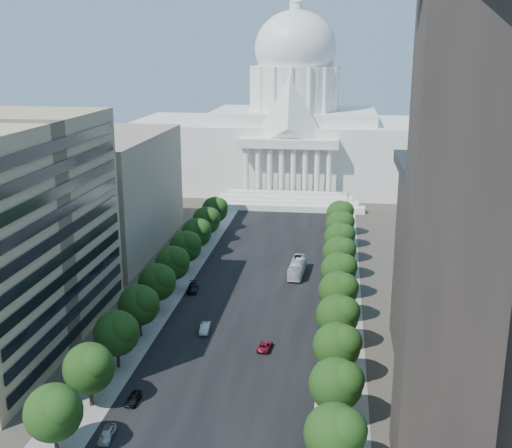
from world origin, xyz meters
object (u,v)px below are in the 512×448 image
at_px(car_silver, 205,328).
at_px(city_bus, 297,268).
at_px(car_parked, 107,434).
at_px(car_dark_a, 133,398).
at_px(car_red, 265,346).
at_px(car_dark_b, 193,288).

height_order(car_silver, city_bus, city_bus).
relative_size(car_silver, car_parked, 1.10).
bearing_deg(city_bus, car_parked, -103.47).
relative_size(car_dark_a, car_red, 0.89).
xyz_separation_m(car_dark_a, city_bus, (20.49, 59.53, 1.06)).
relative_size(car_silver, car_red, 1.05).
relative_size(car_dark_a, car_silver, 0.85).
bearing_deg(car_dark_a, car_red, 51.22).
xyz_separation_m(car_silver, car_dark_b, (-7.03, 20.14, -0.00)).
bearing_deg(car_dark_b, car_dark_a, -95.49).
height_order(car_red, car_parked, car_parked).
relative_size(car_dark_a, car_parked, 0.93).
xyz_separation_m(car_dark_a, car_dark_b, (-1.47, 45.88, 0.10)).
relative_size(car_parked, city_bus, 0.35).
distance_m(car_red, car_parked, 34.71).
height_order(car_silver, car_dark_b, car_silver).
bearing_deg(car_dark_a, car_silver, 80.08).
bearing_deg(car_silver, car_dark_a, -105.60).
bearing_deg(car_red, city_bus, -87.84).
bearing_deg(car_parked, car_dark_a, 82.03).
bearing_deg(car_silver, city_bus, 62.77).
xyz_separation_m(car_silver, city_bus, (14.93, 33.80, 0.96)).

